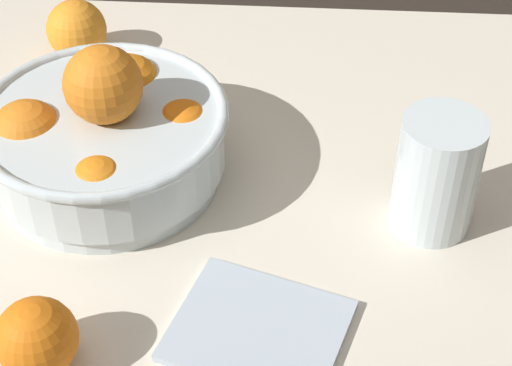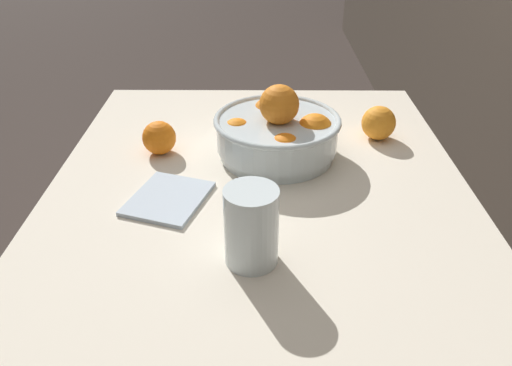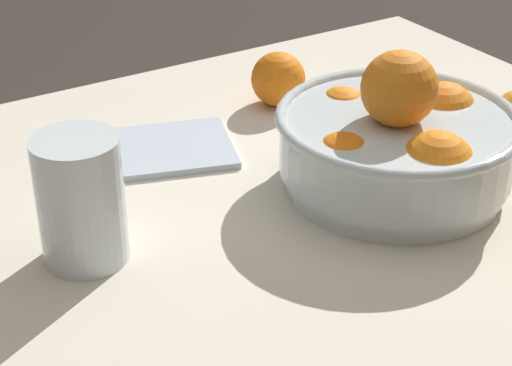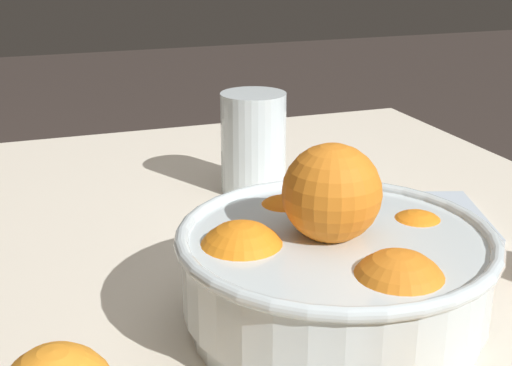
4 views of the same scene
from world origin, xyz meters
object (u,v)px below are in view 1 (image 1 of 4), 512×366
Objects in this scene: orange_loose_aside at (37,338)px; fruit_bowl at (105,136)px; juice_glass at (436,179)px; orange_loose_front at (76,30)px.

fruit_bowl is at bearing 87.45° from orange_loose_aside.
juice_glass is 1.67× the size of orange_loose_front.
fruit_bowl is 2.07× the size of juice_glass.
orange_loose_front is (-0.42, 0.28, -0.02)m from juice_glass.
fruit_bowl is 0.25m from orange_loose_aside.
fruit_bowl is 0.24m from orange_loose_front.
juice_glass is 0.40m from orange_loose_aside.
orange_loose_front reaches higher than orange_loose_aside.
orange_loose_aside is at bearing -92.55° from fruit_bowl.
juice_glass reaches higher than orange_loose_aside.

